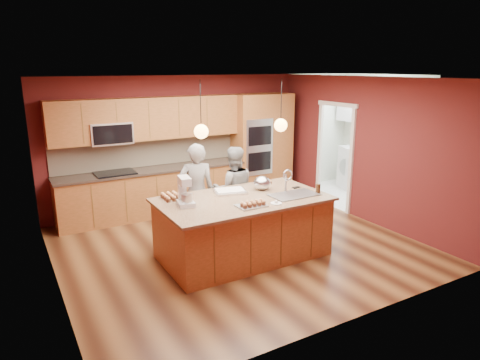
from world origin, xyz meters
TOP-DOWN VIEW (x-y plane):
  - floor at (0.00, 0.00)m, footprint 5.50×5.50m
  - ceiling at (0.00, 0.00)m, footprint 5.50×5.50m
  - wall_back at (0.00, 2.50)m, footprint 5.50×0.00m
  - wall_front at (0.00, -2.50)m, footprint 5.50×0.00m
  - wall_left at (-2.75, 0.00)m, footprint 0.00×5.00m
  - wall_right at (2.75, 0.00)m, footprint 0.00×5.00m
  - cabinet_run at (-0.68, 2.25)m, footprint 3.74×0.64m
  - oven_column at (1.85, 2.19)m, footprint 1.30×0.62m
  - doorway_trim at (2.73, 0.80)m, footprint 0.08×1.11m
  - laundry_room at (4.35, 1.20)m, footprint 2.60×2.70m
  - pendant_left at (-0.77, -0.34)m, footprint 0.20×0.20m
  - pendant_right at (0.56, -0.34)m, footprint 0.20×0.20m
  - island at (-0.09, -0.34)m, footprint 2.56×1.43m
  - person_left at (-0.44, 0.63)m, footprint 0.70×0.57m
  - person_right at (0.26, 0.63)m, footprint 0.90×0.80m
  - stand_mixer at (-1.00, -0.24)m, footprint 0.27×0.34m
  - sheet_cake at (-0.14, 0.02)m, footprint 0.57×0.48m
  - cooling_rack at (-0.21, -0.74)m, footprint 0.41×0.30m
  - mixing_bowl at (0.39, -0.10)m, footprint 0.28×0.28m
  - plate at (0.17, -0.83)m, footprint 0.16×0.16m
  - tumbler at (1.06, -0.69)m, footprint 0.07×0.07m
  - phone at (0.94, -0.29)m, footprint 0.15×0.10m
  - cupcakes_left at (-1.06, 0.16)m, footprint 0.26×0.35m
  - cupcakes_rack at (-0.20, -0.78)m, footprint 0.39×0.16m
  - cupcakes_right at (0.64, 0.17)m, footprint 0.21×0.14m
  - washer at (4.17, 0.88)m, footprint 0.80×0.82m
  - dryer at (4.18, 1.64)m, footprint 0.78×0.79m

SIDE VIEW (x-z plane):
  - floor at x=0.00m, z-range 0.00..0.00m
  - island at x=-0.09m, z-range -0.18..1.14m
  - dryer at x=4.18m, z-range 0.00..1.01m
  - washer at x=4.17m, z-range 0.00..1.07m
  - person_right at x=0.26m, z-range 0.00..1.54m
  - person_left at x=-0.44m, z-range 0.00..1.66m
  - phone at x=0.94m, z-range 0.94..0.95m
  - plate at x=0.17m, z-range 0.94..0.96m
  - cooling_rack at x=-0.21m, z-range 0.94..0.96m
  - sheet_cake at x=-0.14m, z-range 0.94..0.99m
  - cupcakes_right at x=0.64m, z-range 0.94..1.00m
  - cupcakes_left at x=-1.06m, z-range 0.94..1.02m
  - cabinet_run at x=-0.68m, z-range -0.17..2.13m
  - cupcakes_rack at x=-0.20m, z-range 0.96..1.03m
  - tumbler at x=1.06m, z-range 0.94..1.08m
  - doorway_trim at x=2.73m, z-range -0.05..2.15m
  - mixing_bowl at x=0.39m, z-range 0.93..1.17m
  - stand_mixer at x=-1.00m, z-range 0.91..1.33m
  - oven_column at x=1.85m, z-range 0.00..2.30m
  - wall_back at x=0.00m, z-range -1.40..4.10m
  - wall_front at x=0.00m, z-range -1.40..4.10m
  - wall_left at x=-2.75m, z-range -1.15..3.85m
  - wall_right at x=2.75m, z-range -1.15..3.85m
  - laundry_room at x=4.35m, z-range 0.60..3.30m
  - pendant_left at x=-0.77m, z-range 1.60..2.40m
  - pendant_right at x=0.56m, z-range 1.60..2.40m
  - ceiling at x=0.00m, z-range 2.70..2.70m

